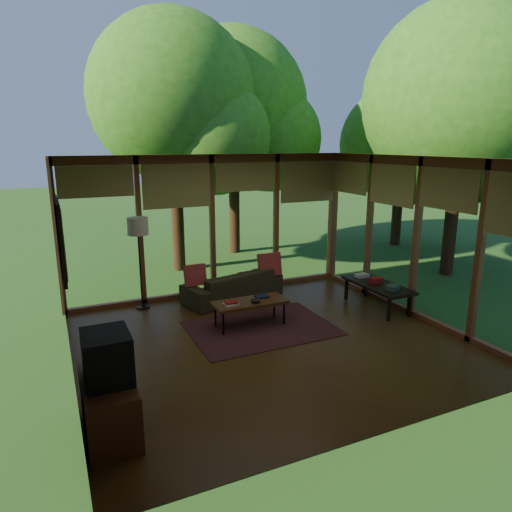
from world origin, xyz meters
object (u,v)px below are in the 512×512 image
media_cabinet (109,407)px  floor_lamp (138,231)px  sofa (233,285)px  side_console (377,286)px  coffee_table (250,303)px  television (107,357)px

media_cabinet → floor_lamp: (1.02, 3.57, 1.11)m
sofa → floor_lamp: 2.02m
floor_lamp → side_console: bearing=-24.5°
floor_lamp → coffee_table: bearing=-47.8°
coffee_table → side_console: (2.42, -0.18, 0.02)m
coffee_table → side_console: side_console is taller
media_cabinet → television: bearing=0.0°
television → floor_lamp: (1.00, 3.57, 0.56)m
television → coffee_table: size_ratio=0.46×
television → coffee_table: (2.43, 1.99, -0.46)m
floor_lamp → side_console: (3.85, -1.76, -1.00)m
side_console → floor_lamp: bearing=155.5°
side_console → sofa: bearing=145.3°
sofa → floor_lamp: floor_lamp is taller
sofa → coffee_table: sofa is taller
media_cabinet → television: (0.02, 0.00, 0.55)m
floor_lamp → side_console: size_ratio=1.18×
television → side_console: (4.85, 1.81, -0.44)m
floor_lamp → coffee_table: size_ratio=1.38×
sofa → television: television is taller
sofa → side_console: 2.66m
side_console → media_cabinet: bearing=-159.6°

